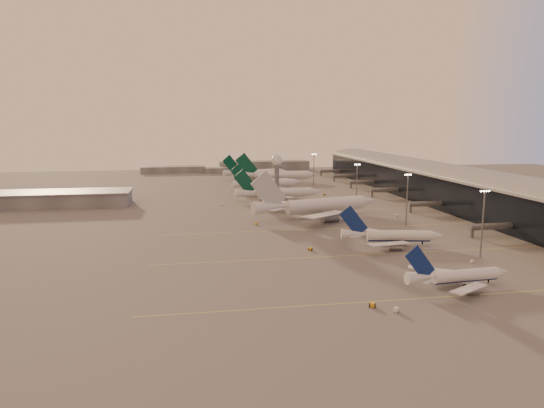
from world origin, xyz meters
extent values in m
plane|color=#5C5A5A|center=(0.00, 0.00, 0.00)|extent=(700.00, 700.00, 0.00)
cube|color=#EADC52|center=(30.00, -35.00, 0.01)|extent=(180.00, 0.25, 0.02)
cube|color=#EADC52|center=(30.00, 10.00, 0.01)|extent=(180.00, 0.25, 0.02)
cube|color=#EADC52|center=(30.00, 55.00, 0.01)|extent=(180.00, 0.25, 0.02)
cube|color=#EADC52|center=(30.00, 100.00, 0.01)|extent=(180.00, 0.25, 0.02)
cube|color=#EADC52|center=(30.00, 150.00, 0.01)|extent=(180.00, 0.25, 0.02)
cube|color=black|center=(108.00, 110.00, 9.00)|extent=(36.00, 360.00, 18.00)
cylinder|color=gray|center=(108.00, 110.00, 18.00)|extent=(10.08, 360.00, 10.08)
cube|color=gray|center=(108.00, 110.00, 18.20)|extent=(40.00, 362.00, 0.80)
cylinder|color=#5B5E63|center=(82.00, 28.00, 4.50)|extent=(22.00, 2.80, 2.80)
cube|color=#5B5E63|center=(72.00, 28.00, 2.20)|extent=(1.20, 1.20, 4.40)
cylinder|color=#5B5E63|center=(82.00, 86.00, 4.50)|extent=(22.00, 2.80, 2.80)
cube|color=#5B5E63|center=(72.00, 86.00, 2.20)|extent=(1.20, 1.20, 4.40)
cylinder|color=#5B5E63|center=(82.00, 142.00, 4.50)|extent=(22.00, 2.80, 2.80)
cube|color=#5B5E63|center=(72.00, 142.00, 2.20)|extent=(1.20, 1.20, 4.40)
cylinder|color=#5B5E63|center=(82.00, 184.00, 4.50)|extent=(22.00, 2.80, 2.80)
cube|color=#5B5E63|center=(72.00, 184.00, 2.20)|extent=(1.20, 1.20, 4.40)
cylinder|color=#5B5E63|center=(82.00, 226.00, 4.50)|extent=(22.00, 2.80, 2.80)
cube|color=#5B5E63|center=(72.00, 226.00, 2.20)|extent=(1.20, 1.20, 4.40)
cylinder|color=#5B5E63|center=(82.00, 266.00, 4.50)|extent=(22.00, 2.80, 2.80)
cube|color=#5B5E63|center=(72.00, 266.00, 2.20)|extent=(1.20, 1.20, 4.40)
cube|color=slate|center=(-120.00, 140.00, 4.00)|extent=(80.00, 25.00, 8.00)
cube|color=gray|center=(-120.00, 140.00, 8.20)|extent=(82.00, 27.00, 0.60)
cylinder|color=#5B5E63|center=(5.00, 120.00, 11.00)|extent=(2.60, 2.60, 22.00)
cylinder|color=#5B5E63|center=(5.00, 120.00, 22.50)|extent=(5.20, 5.20, 1.20)
sphere|color=silver|center=(5.00, 120.00, 26.40)|extent=(6.40, 6.40, 6.40)
cylinder|color=#5B5E63|center=(5.00, 120.00, 30.10)|extent=(0.16, 0.16, 2.00)
cylinder|color=#5B5E63|center=(58.00, 0.00, 12.50)|extent=(0.56, 0.56, 25.00)
cube|color=#5B5E63|center=(58.00, 0.00, 24.50)|extent=(3.60, 0.25, 0.25)
sphere|color=#FFEABF|center=(56.50, 0.00, 24.10)|extent=(0.56, 0.56, 0.56)
sphere|color=#FFEABF|center=(57.50, 0.00, 24.10)|extent=(0.56, 0.56, 0.56)
sphere|color=#FFEABF|center=(58.50, 0.00, 24.10)|extent=(0.56, 0.56, 0.56)
sphere|color=#FFEABF|center=(59.50, 0.00, 24.10)|extent=(0.56, 0.56, 0.56)
cylinder|color=#5B5E63|center=(55.00, 55.00, 12.50)|extent=(0.56, 0.56, 25.00)
cube|color=#5B5E63|center=(55.00, 55.00, 24.50)|extent=(3.60, 0.25, 0.25)
sphere|color=#FFEABF|center=(53.50, 55.00, 24.10)|extent=(0.56, 0.56, 0.56)
sphere|color=#FFEABF|center=(54.50, 55.00, 24.10)|extent=(0.56, 0.56, 0.56)
sphere|color=#FFEABF|center=(55.50, 55.00, 24.10)|extent=(0.56, 0.56, 0.56)
sphere|color=#FFEABF|center=(56.50, 55.00, 24.10)|extent=(0.56, 0.56, 0.56)
cylinder|color=#5B5E63|center=(50.00, 110.00, 12.50)|extent=(0.56, 0.56, 25.00)
cube|color=#5B5E63|center=(50.00, 110.00, 24.50)|extent=(3.60, 0.25, 0.25)
sphere|color=#FFEABF|center=(48.50, 110.00, 24.10)|extent=(0.56, 0.56, 0.56)
sphere|color=#FFEABF|center=(49.50, 110.00, 24.10)|extent=(0.56, 0.56, 0.56)
sphere|color=#FFEABF|center=(50.50, 110.00, 24.10)|extent=(0.56, 0.56, 0.56)
sphere|color=#FFEABF|center=(51.50, 110.00, 24.10)|extent=(0.56, 0.56, 0.56)
cylinder|color=#5B5E63|center=(48.00, 200.00, 12.50)|extent=(0.56, 0.56, 25.00)
cube|color=#5B5E63|center=(48.00, 200.00, 24.50)|extent=(3.60, 0.25, 0.25)
sphere|color=#FFEABF|center=(46.50, 200.00, 24.10)|extent=(0.56, 0.56, 0.56)
sphere|color=#FFEABF|center=(47.50, 200.00, 24.10)|extent=(0.56, 0.56, 0.56)
sphere|color=#FFEABF|center=(48.50, 200.00, 24.10)|extent=(0.56, 0.56, 0.56)
sphere|color=#FFEABF|center=(49.50, 200.00, 24.10)|extent=(0.56, 0.56, 0.56)
cube|color=slate|center=(-60.00, 320.00, 3.00)|extent=(60.00, 18.00, 6.00)
cube|color=slate|center=(30.00, 330.00, 4.50)|extent=(90.00, 20.00, 9.00)
cube|color=slate|center=(-10.00, 310.00, 2.50)|extent=(40.00, 15.00, 5.00)
cylinder|color=silver|center=(35.17, -27.86, 2.92)|extent=(21.21, 5.03, 3.58)
cylinder|color=navy|center=(35.17, -27.86, 2.11)|extent=(20.73, 4.00, 2.58)
cone|color=silver|center=(47.68, -26.99, 2.92)|extent=(4.31, 3.85, 3.58)
cone|color=silver|center=(20.29, -28.90, 3.37)|extent=(9.04, 4.18, 3.58)
cube|color=silver|center=(30.63, -37.00, 2.29)|extent=(14.76, 11.04, 1.13)
cylinder|color=gray|center=(33.04, -34.75, 0.66)|extent=(4.22, 2.60, 2.33)
cube|color=gray|center=(33.04, -34.75, 1.67)|extent=(0.30, 0.25, 1.43)
cube|color=silver|center=(29.41, -19.43, 2.29)|extent=(15.32, 9.40, 1.13)
cylinder|color=gray|center=(32.11, -21.33, 0.66)|extent=(4.22, 2.60, 2.33)
cube|color=gray|center=(32.11, -21.33, 1.67)|extent=(0.30, 0.25, 1.43)
cube|color=navy|center=(19.85, -28.93, 7.79)|extent=(9.82, 1.01, 10.66)
cube|color=silver|center=(20.60, -32.95, 3.46)|extent=(4.29, 3.35, 0.24)
cube|color=silver|center=(20.04, -24.84, 3.46)|extent=(4.34, 2.94, 0.24)
cylinder|color=black|center=(43.14, -27.30, 0.47)|extent=(0.47, 0.47, 0.94)
cylinder|color=black|center=(33.33, -25.91, 0.52)|extent=(1.07, 0.54, 1.04)
cylinder|color=black|center=(33.62, -30.04, 0.52)|extent=(1.07, 0.54, 1.04)
cylinder|color=silver|center=(36.03, 20.92, 3.43)|extent=(25.02, 8.78, 4.20)
cylinder|color=navy|center=(36.03, 20.92, 2.48)|extent=(24.32, 7.53, 3.02)
cone|color=silver|center=(50.49, 18.14, 3.43)|extent=(5.48, 5.03, 4.20)
cone|color=silver|center=(18.83, 24.22, 3.95)|extent=(10.95, 6.08, 4.20)
cube|color=silver|center=(28.13, 11.91, 2.69)|extent=(18.27, 9.21, 1.32)
cylinder|color=gray|center=(31.54, 13.74, 0.77)|extent=(5.20, 3.58, 2.73)
cube|color=gray|center=(31.54, 13.74, 1.96)|extent=(0.38, 0.33, 1.68)
cube|color=silver|center=(32.03, 32.21, 2.69)|extent=(16.49, 14.42, 1.32)
cylinder|color=gray|center=(34.52, 29.25, 0.77)|extent=(5.20, 3.58, 2.73)
cube|color=gray|center=(34.52, 29.25, 1.96)|extent=(0.38, 0.33, 1.68)
cube|color=navy|center=(18.32, 24.32, 9.15)|extent=(11.39, 2.55, 12.52)
cube|color=silver|center=(17.96, 19.52, 4.06)|extent=(5.08, 2.98, 0.28)
cube|color=silver|center=(19.77, 28.90, 4.06)|extent=(4.89, 4.30, 0.28)
cylinder|color=black|center=(45.23, 19.15, 0.55)|extent=(0.55, 0.55, 1.11)
cylinder|color=black|center=(34.53, 23.68, 0.61)|extent=(1.30, 0.77, 1.22)
cylinder|color=black|center=(33.61, 18.91, 0.61)|extent=(1.30, 0.77, 1.22)
cylinder|color=silver|center=(23.95, 83.59, 4.73)|extent=(43.94, 17.29, 6.81)
cylinder|color=silver|center=(23.95, 83.59, 3.19)|extent=(42.63, 15.23, 4.91)
cone|color=silver|center=(49.17, 89.97, 4.73)|extent=(9.85, 8.67, 6.81)
cone|color=silver|center=(-6.05, 76.01, 5.58)|extent=(19.40, 11.09, 6.81)
cube|color=silver|center=(18.08, 63.41, 3.53)|extent=(28.06, 26.39, 2.02)
cylinder|color=gray|center=(22.14, 68.86, 0.77)|extent=(9.27, 6.36, 4.43)
cube|color=gray|center=(22.14, 68.86, 2.34)|extent=(0.39, 0.35, 2.73)
cube|color=silver|center=(9.19, 98.57, 3.53)|extent=(32.12, 14.51, 2.02)
cylinder|color=gray|center=(15.35, 95.70, 0.77)|extent=(9.27, 6.36, 4.43)
cube|color=gray|center=(15.35, 95.70, 2.34)|extent=(0.39, 0.35, 2.73)
cube|color=#AAACB2|center=(-6.94, 75.79, 13.63)|extent=(18.40, 5.00, 20.22)
cube|color=silver|center=(-4.34, 67.74, 5.75)|extent=(8.49, 7.86, 0.27)
cube|color=silver|center=(-8.48, 84.10, 5.75)|extent=(8.91, 4.83, 0.27)
cylinder|color=black|center=(40.01, 87.65, 0.55)|extent=(0.55, 0.55, 1.10)
cylinder|color=black|center=(19.94, 85.08, 0.60)|extent=(1.31, 0.83, 1.21)
cylinder|color=black|center=(21.13, 80.39, 0.60)|extent=(1.31, 0.83, 1.21)
cylinder|color=silver|center=(13.12, 138.33, 3.82)|extent=(33.79, 7.77, 5.40)
cylinder|color=silver|center=(13.12, 138.33, 2.60)|extent=(33.02, 6.21, 3.89)
cone|color=silver|center=(33.05, 139.75, 3.82)|extent=(6.85, 5.85, 5.40)
cone|color=silver|center=(-10.59, 136.64, 4.49)|extent=(14.39, 6.39, 5.40)
cube|color=silver|center=(5.89, 123.69, 2.87)|extent=(23.60, 17.69, 1.60)
cylinder|color=gray|center=(9.74, 127.30, 0.65)|extent=(6.72, 3.96, 3.51)
cube|color=gray|center=(9.74, 127.30, 1.93)|extent=(0.30, 0.25, 2.16)
cube|color=silver|center=(3.88, 151.79, 2.87)|extent=(24.51, 15.01, 1.60)
cylinder|color=gray|center=(8.21, 148.76, 0.65)|extent=(6.72, 3.96, 3.51)
cube|color=gray|center=(8.21, 148.76, 1.93)|extent=(0.30, 0.25, 2.16)
cube|color=#053627|center=(-11.29, 136.59, 10.94)|extent=(14.85, 1.38, 15.99)
cube|color=silver|center=(-10.37, 130.16, 4.63)|extent=(6.83, 5.35, 0.23)
cube|color=silver|center=(-11.29, 143.09, 4.63)|extent=(6.92, 4.68, 0.23)
cylinder|color=black|center=(25.81, 139.23, 0.47)|extent=(0.47, 0.47, 0.93)
cylinder|color=black|center=(10.28, 140.18, 0.51)|extent=(1.06, 0.54, 1.02)
cylinder|color=black|center=(10.57, 136.09, 0.51)|extent=(1.06, 0.54, 1.02)
cylinder|color=silver|center=(13.26, 184.05, 3.76)|extent=(33.28, 13.64, 5.33)
cylinder|color=silver|center=(13.26, 184.05, 2.57)|extent=(32.26, 12.03, 3.83)
cone|color=silver|center=(32.30, 189.11, 3.76)|extent=(7.55, 6.79, 5.33)
cone|color=silver|center=(-9.38, 178.02, 4.43)|extent=(14.75, 8.71, 5.33)
cube|color=silver|center=(8.97, 168.53, 2.83)|extent=(21.34, 20.39, 1.58)
cylinder|color=gray|center=(12.03, 172.74, 0.64)|extent=(7.07, 4.99, 3.46)
cube|color=gray|center=(12.03, 172.74, 1.90)|extent=(0.33, 0.29, 2.13)
cube|color=silver|center=(1.83, 195.37, 2.83)|extent=(24.61, 10.84, 1.58)
cylinder|color=gray|center=(6.58, 193.24, 0.64)|extent=(7.07, 4.99, 3.46)
cube|color=gray|center=(6.58, 193.24, 1.90)|extent=(0.33, 0.29, 2.13)
cube|color=#053627|center=(-10.05, 177.84, 10.79)|extent=(14.24, 4.08, 15.76)
cube|color=silver|center=(-7.96, 171.78, 4.56)|extent=(6.40, 6.00, 0.23)
cube|color=silver|center=(-11.25, 184.14, 4.56)|extent=(6.73, 3.58, 0.23)
cylinder|color=black|center=(25.39, 187.27, 0.46)|extent=(0.46, 0.46, 0.92)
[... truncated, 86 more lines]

